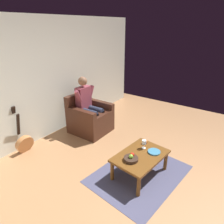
{
  "coord_description": "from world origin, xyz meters",
  "views": [
    {
      "loc": [
        2.4,
        0.76,
        2.35
      ],
      "look_at": [
        -0.62,
        -1.4,
        0.75
      ],
      "focal_mm": 32.69,
      "sensor_mm": 36.0,
      "label": 1
    }
  ],
  "objects": [
    {
      "name": "candle_jar",
      "position": [
        -0.49,
        -0.58,
        0.42
      ],
      "size": [
        0.08,
        0.08,
        0.06
      ],
      "primitive_type": "cylinder",
      "color": "#B95519",
      "rests_on": "coffee_table"
    },
    {
      "name": "armchair",
      "position": [
        -0.82,
        -2.2,
        0.32
      ],
      "size": [
        0.8,
        0.84,
        0.88
      ],
      "rotation": [
        0.0,
        0.0,
        0.01
      ],
      "color": "#3E2015",
      "rests_on": "ground"
    },
    {
      "name": "rug",
      "position": [
        -0.14,
        -0.48,
        0.0
      ],
      "size": [
        1.73,
        1.39,
        0.01
      ],
      "primitive_type": "cube",
      "rotation": [
        0.0,
        0.0,
        -0.11
      ],
      "color": "#44445E",
      "rests_on": "ground"
    },
    {
      "name": "wall_back",
      "position": [
        0.0,
        -2.87,
        1.27
      ],
      "size": [
        6.65,
        0.06,
        2.54
      ],
      "primitive_type": "cube",
      "color": "silver",
      "rests_on": "ground"
    },
    {
      "name": "fruit_bowl",
      "position": [
        0.07,
        -0.53,
        0.43
      ],
      "size": [
        0.23,
        0.23,
        0.11
      ],
      "color": "#332219",
      "rests_on": "coffee_table"
    },
    {
      "name": "ground_plane",
      "position": [
        0.0,
        0.0,
        0.0
      ],
      "size": [
        7.5,
        7.5,
        0.0
      ],
      "primitive_type": "plane",
      "color": "#A07048"
    },
    {
      "name": "guitar",
      "position": [
        0.6,
        -2.67,
        0.21
      ],
      "size": [
        0.35,
        0.29,
        0.94
      ],
      "color": "#B97542",
      "rests_on": "ground"
    },
    {
      "name": "coffee_table",
      "position": [
        -0.14,
        -0.48,
        0.33
      ],
      "size": [
        0.97,
        0.71,
        0.39
      ],
      "rotation": [
        0.0,
        0.0,
        -0.11
      ],
      "color": "brown",
      "rests_on": "ground"
    },
    {
      "name": "person_seated",
      "position": [
        -0.82,
        -2.21,
        0.69
      ],
      "size": [
        0.62,
        0.62,
        1.3
      ],
      "rotation": [
        0.0,
        0.0,
        0.01
      ],
      "color": "brown",
      "rests_on": "ground"
    },
    {
      "name": "decorative_dish",
      "position": [
        -0.33,
        -0.33,
        0.4
      ],
      "size": [
        0.21,
        0.21,
        0.02
      ],
      "primitive_type": "cylinder",
      "color": "teal",
      "rests_on": "coffee_table"
    },
    {
      "name": "wine_glass_near",
      "position": [
        -0.35,
        -0.53,
        0.5
      ],
      "size": [
        0.08,
        0.08,
        0.16
      ],
      "color": "silver",
      "rests_on": "coffee_table"
    }
  ]
}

